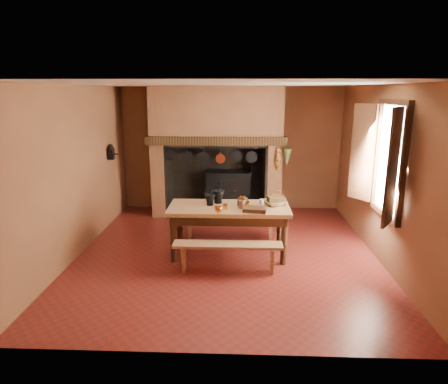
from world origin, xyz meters
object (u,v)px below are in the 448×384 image
(coffee_grinder, at_px, (243,201))
(wicker_basket, at_px, (276,200))
(bench_front, at_px, (228,251))
(iron_range, at_px, (229,191))
(work_table, at_px, (229,214))
(mixing_bowl, at_px, (275,203))

(coffee_grinder, height_order, wicker_basket, wicker_basket)
(bench_front, height_order, coffee_grinder, coffee_grinder)
(iron_range, distance_m, work_table, 2.58)
(coffee_grinder, relative_size, mixing_bowl, 0.56)
(wicker_basket, bearing_deg, coffee_grinder, 169.64)
(coffee_grinder, bearing_deg, wicker_basket, 28.39)
(iron_range, bearing_deg, wicker_basket, -70.96)
(iron_range, xyz_separation_m, coffee_grinder, (0.30, -2.51, 0.45))
(iron_range, height_order, mixing_bowl, iron_range)
(iron_range, bearing_deg, bench_front, -88.59)
(bench_front, bearing_deg, work_table, 90.00)
(work_table, relative_size, bench_front, 1.20)
(coffee_grinder, xyz_separation_m, mixing_bowl, (0.53, 0.04, -0.03))
(iron_range, xyz_separation_m, work_table, (0.08, -2.57, 0.24))
(coffee_grinder, distance_m, mixing_bowl, 0.53)
(work_table, xyz_separation_m, mixing_bowl, (0.75, 0.10, 0.18))
(work_table, distance_m, wicker_basket, 0.81)
(iron_range, height_order, work_table, iron_range)
(bench_front, xyz_separation_m, mixing_bowl, (0.75, 0.76, 0.55))
(work_table, xyz_separation_m, bench_front, (0.00, -0.66, -0.37))
(bench_front, relative_size, coffee_grinder, 8.22)
(bench_front, relative_size, wicker_basket, 5.32)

